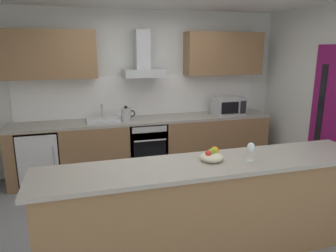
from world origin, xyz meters
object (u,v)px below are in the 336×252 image
object	(u,v)px
kettle	(126,114)
range_hood	(143,62)
refrigerator	(40,157)
microwave	(228,106)
sink	(103,120)
wine_glass	(251,148)
fruit_bowl	(212,156)
oven	(146,145)

from	to	relation	value
kettle	range_hood	bearing A→B (deg)	27.42
refrigerator	kettle	size ratio (longest dim) A/B	2.94
microwave	sink	xyz separation A→B (m)	(-2.09, 0.04, -0.12)
refrigerator	wine_glass	bearing A→B (deg)	-47.41
kettle	wine_glass	xyz separation A→B (m)	(0.83, -2.28, 0.09)
sink	kettle	bearing A→B (deg)	-7.25
fruit_bowl	range_hood	bearing A→B (deg)	94.07
refrigerator	range_hood	size ratio (longest dim) A/B	1.18
microwave	sink	distance (m)	2.10
refrigerator	microwave	xyz separation A→B (m)	(3.04, -0.03, 0.62)
oven	microwave	size ratio (longest dim) A/B	1.60
oven	kettle	world-z (taller)	kettle
refrigerator	fruit_bowl	bearing A→B (deg)	-51.16
kettle	fruit_bowl	world-z (taller)	kettle
refrigerator	fruit_bowl	xyz separation A→B (m)	(1.78, -2.21, 0.59)
oven	microwave	xyz separation A→B (m)	(1.43, -0.03, 0.59)
sink	refrigerator	bearing A→B (deg)	-179.17
sink	fruit_bowl	distance (m)	2.38
microwave	wine_glass	world-z (taller)	microwave
oven	refrigerator	bearing A→B (deg)	-179.90
refrigerator	range_hood	distance (m)	2.11
range_hood	fruit_bowl	bearing A→B (deg)	-85.93
oven	fruit_bowl	bearing A→B (deg)	-85.70
oven	microwave	distance (m)	1.55
refrigerator	kettle	xyz separation A→B (m)	(1.30, -0.03, 0.58)
wine_glass	fruit_bowl	size ratio (longest dim) A/B	0.81
oven	wine_glass	world-z (taller)	wine_glass
oven	fruit_bowl	size ratio (longest dim) A/B	3.64
refrigerator	wine_glass	distance (m)	3.21
sink	range_hood	bearing A→B (deg)	10.09
oven	fruit_bowl	xyz separation A→B (m)	(0.17, -2.21, 0.55)
microwave	sink	size ratio (longest dim) A/B	1.00
oven	range_hood	distance (m)	1.33
sink	wine_glass	xyz separation A→B (m)	(1.18, -2.33, 0.16)
sink	fruit_bowl	xyz separation A→B (m)	(0.83, -2.22, 0.09)
microwave	kettle	bearing A→B (deg)	-179.81
oven	kettle	xyz separation A→B (m)	(-0.31, -0.03, 0.55)
kettle	fruit_bowl	bearing A→B (deg)	-77.55
sink	wine_glass	size ratio (longest dim) A/B	2.81
kettle	range_hood	xyz separation A→B (m)	(0.31, 0.16, 0.78)
oven	sink	bearing A→B (deg)	179.05
oven	fruit_bowl	world-z (taller)	fruit_bowl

